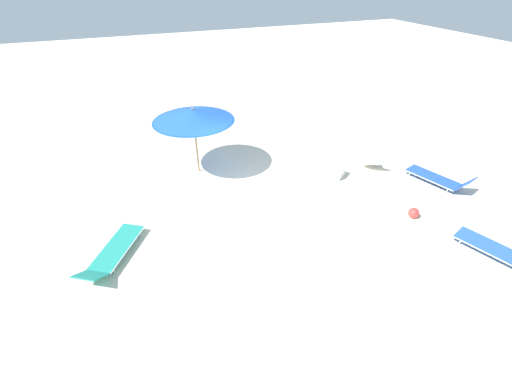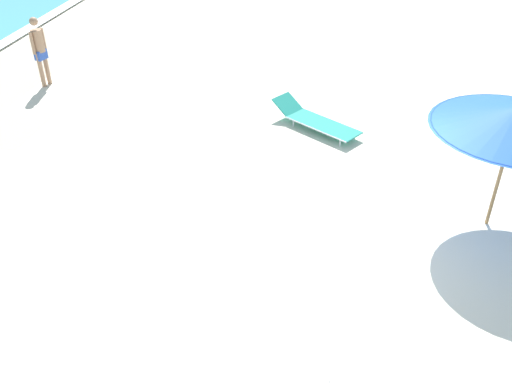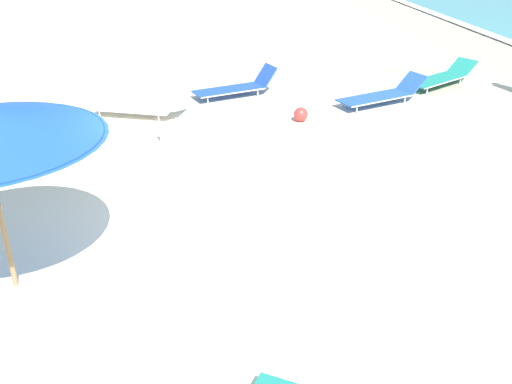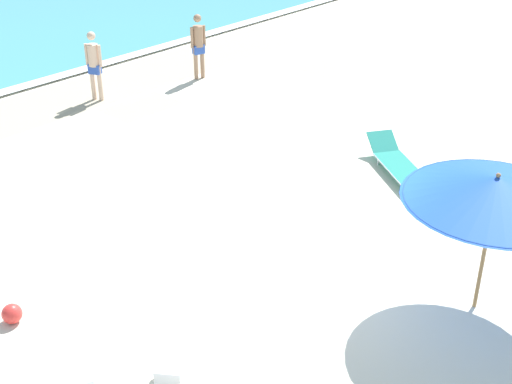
% 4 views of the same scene
% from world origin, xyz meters
% --- Properties ---
extents(ground_plane, '(60.00, 60.00, 0.16)m').
position_xyz_m(ground_plane, '(0.00, 0.01, -0.08)').
color(ground_plane, beige).
extents(beach_umbrella, '(2.58, 2.58, 2.26)m').
position_xyz_m(beach_umbrella, '(1.18, -2.49, 2.01)').
color(beach_umbrella, '#9E7547').
rests_on(beach_umbrella, ground_plane).
extents(sun_lounger_under_umbrella, '(1.16, 2.06, 0.63)m').
position_xyz_m(sun_lounger_under_umbrella, '(-5.78, 1.18, 0.22)').
color(sun_lounger_under_umbrella, blue).
rests_on(sun_lounger_under_umbrella, ground_plane).
extents(sun_lounger_beside_umbrella, '(1.33, 2.14, 0.60)m').
position_xyz_m(sun_lounger_beside_umbrella, '(-4.65, -0.99, 0.22)').
color(sun_lounger_beside_umbrella, white).
rests_on(sun_lounger_beside_umbrella, ground_plane).
extents(sun_lounger_near_water_left, '(1.28, 2.24, 0.56)m').
position_xyz_m(sun_lounger_near_water_left, '(-4.62, 4.33, 0.21)').
color(sun_lounger_near_water_left, blue).
rests_on(sun_lounger_near_water_left, ground_plane).
extents(sun_lounger_mid_beach_solo, '(1.68, 2.14, 0.47)m').
position_xyz_m(sun_lounger_mid_beach_solo, '(4.11, 0.83, 0.20)').
color(sun_lounger_mid_beach_solo, '#1E8475').
rests_on(sun_lounger_mid_beach_solo, ground_plane).
extents(beach_ball, '(0.30, 0.30, 0.30)m').
position_xyz_m(beach_ball, '(-3.79, 2.23, 0.15)').
color(beach_ball, red).
rests_on(beach_ball, ground_plane).
extents(cooler_box, '(0.61, 0.58, 0.37)m').
position_xyz_m(cooler_box, '(-3.00, -0.41, 0.19)').
color(cooler_box, white).
rests_on(cooler_box, ground_plane).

